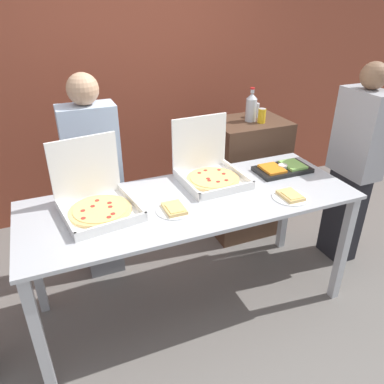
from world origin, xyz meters
The scene contains 14 objects.
ground_plane centered at (0.00, 0.00, 0.00)m, with size 16.00×16.00×0.00m, color slate.
brick_wall_behind centered at (0.00, 1.70, 1.40)m, with size 10.00×0.06×2.80m.
buffet_table centered at (0.00, 0.00, 0.79)m, with size 2.18×0.82×0.91m.
pizza_box_far_right centered at (0.22, 0.21, 0.98)m, with size 0.44×0.46×0.42m.
pizza_box_far_left centered at (-0.59, 0.08, 0.98)m, with size 0.49×0.50×0.43m.
paper_plate_front_right centered at (0.60, -0.23, 0.92)m, with size 0.24×0.24×0.03m.
paper_plate_front_center centered at (-0.16, -0.10, 0.92)m, with size 0.23×0.23×0.03m.
veggie_tray centered at (0.79, 0.13, 0.93)m, with size 0.41×0.23×0.05m.
sideboard_podium centered at (0.86, 0.76, 0.55)m, with size 0.65×0.50×1.11m.
soda_bottle centered at (0.87, 0.76, 1.23)m, with size 0.09×0.09×0.29m.
soda_can_silver centered at (0.97, 0.85, 1.17)m, with size 0.07×0.07×0.12m.
soda_can_colored centered at (0.92, 0.67, 1.17)m, with size 0.07×0.07×0.12m.
person_guest_cap centered at (-0.52, 0.66, 0.86)m, with size 0.40×0.22×1.63m.
person_guest_plaid centered at (1.44, 0.07, 0.87)m, with size 0.22×0.40×1.67m.
Camera 1 is at (-0.82, -1.97, 2.09)m, focal length 35.00 mm.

